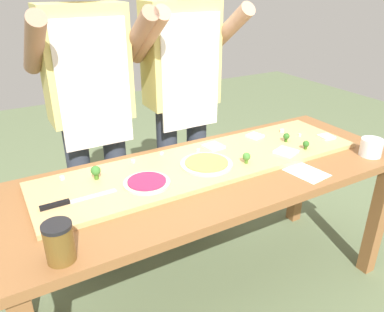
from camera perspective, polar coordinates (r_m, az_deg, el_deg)
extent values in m
plane|color=#60704C|center=(2.19, 2.69, -19.80)|extent=(8.00, 8.00, 0.00)
cube|color=brown|center=(2.33, 26.18, -8.52)|extent=(0.07, 0.07, 0.70)
cube|color=brown|center=(1.99, -25.33, -14.52)|extent=(0.07, 0.07, 0.70)
cube|color=brown|center=(2.64, 15.82, -2.70)|extent=(0.07, 0.07, 0.70)
cube|color=brown|center=(1.75, 3.16, -2.80)|extent=(1.90, 0.72, 0.04)
cube|color=tan|center=(1.79, 2.07, -1.08)|extent=(1.59, 0.42, 0.02)
cube|color=#B7BABF|center=(1.55, -14.67, -5.87)|extent=(0.19, 0.02, 0.00)
cube|color=black|center=(1.52, -20.03, -6.96)|extent=(0.11, 0.02, 0.02)
cylinder|color=beige|center=(1.74, 2.20, -1.21)|extent=(0.24, 0.24, 0.01)
cylinder|color=#899E4C|center=(1.74, 2.20, -0.97)|extent=(0.20, 0.20, 0.01)
cylinder|color=beige|center=(1.59, -6.78, -4.11)|extent=(0.20, 0.20, 0.01)
cylinder|color=#9E234C|center=(1.59, -6.79, -3.86)|extent=(0.16, 0.16, 0.01)
cube|color=silver|center=(2.08, 9.49, 3.01)|extent=(0.09, 0.09, 0.01)
cube|color=silver|center=(2.17, 19.64, 2.76)|extent=(0.08, 0.08, 0.01)
cube|color=silver|center=(1.92, 3.25, 1.44)|extent=(0.10, 0.10, 0.01)
cube|color=silver|center=(1.92, 14.01, 0.63)|extent=(0.12, 0.12, 0.01)
cylinder|color=#366618|center=(1.99, 16.79, 1.23)|extent=(0.01, 0.01, 0.02)
sphere|color=#2D6623|center=(1.98, 16.86, 1.76)|extent=(0.03, 0.03, 0.03)
cylinder|color=#487A23|center=(1.77, 8.20, -0.76)|extent=(0.02, 0.02, 0.02)
sphere|color=#427F33|center=(1.76, 8.25, -0.07)|extent=(0.04, 0.04, 0.04)
cylinder|color=#3F7220|center=(1.67, -14.26, -2.99)|extent=(0.02, 0.02, 0.03)
sphere|color=#38752D|center=(1.66, -14.36, -2.14)|extent=(0.04, 0.04, 0.04)
cylinder|color=#366618|center=(2.05, 14.02, 2.38)|extent=(0.01, 0.01, 0.02)
sphere|color=#2D6623|center=(2.05, 14.08, 2.92)|extent=(0.03, 0.03, 0.03)
cube|color=white|center=(2.18, 13.46, 3.75)|extent=(0.02, 0.02, 0.02)
cube|color=silver|center=(1.87, 0.97, 0.86)|extent=(0.02, 0.02, 0.01)
cube|color=silver|center=(1.71, -19.06, -3.15)|extent=(0.02, 0.02, 0.02)
cube|color=silver|center=(2.15, 15.94, 3.07)|extent=(0.02, 0.02, 0.01)
cube|color=white|center=(1.85, -4.59, 0.39)|extent=(0.02, 0.02, 0.01)
cube|color=silver|center=(1.78, -8.91, -0.78)|extent=(0.02, 0.02, 0.01)
cylinder|color=white|center=(2.07, 25.46, 1.19)|extent=(0.11, 0.11, 0.09)
cylinder|color=white|center=(2.08, 25.38, 0.75)|extent=(0.09, 0.09, 0.05)
cylinder|color=brown|center=(1.26, -19.39, -12.44)|extent=(0.09, 0.09, 0.12)
cylinder|color=black|center=(1.22, -19.84, -9.94)|extent=(0.09, 0.09, 0.01)
cube|color=white|center=(1.80, 16.94, -2.41)|extent=(0.16, 0.19, 0.00)
cylinder|color=#333847|center=(2.17, -16.06, -6.27)|extent=(0.12, 0.12, 0.90)
cylinder|color=#333847|center=(2.21, -11.06, -5.05)|extent=(0.12, 0.12, 0.90)
cube|color=#D1C670|center=(1.93, -15.73, 13.22)|extent=(0.40, 0.20, 0.55)
cube|color=silver|center=(1.84, -14.53, 10.20)|extent=(0.34, 0.01, 0.60)
cylinder|color=#997056|center=(1.77, -22.73, 15.26)|extent=(0.08, 0.39, 0.31)
cylinder|color=#997056|center=(1.88, -8.30, 17.36)|extent=(0.08, 0.39, 0.31)
cylinder|color=#333847|center=(2.31, -3.65, -3.16)|extent=(0.12, 0.12, 0.90)
cylinder|color=#333847|center=(2.39, 0.64, -2.04)|extent=(0.12, 0.12, 0.90)
cube|color=#D1C670|center=(2.11, -1.69, 15.09)|extent=(0.40, 0.20, 0.55)
cube|color=white|center=(2.04, -0.18, 12.35)|extent=(0.34, 0.01, 0.60)
cylinder|color=tan|center=(1.91, -6.64, 17.53)|extent=(0.08, 0.39, 0.31)
cylinder|color=tan|center=(2.13, 5.38, 18.37)|extent=(0.08, 0.39, 0.31)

